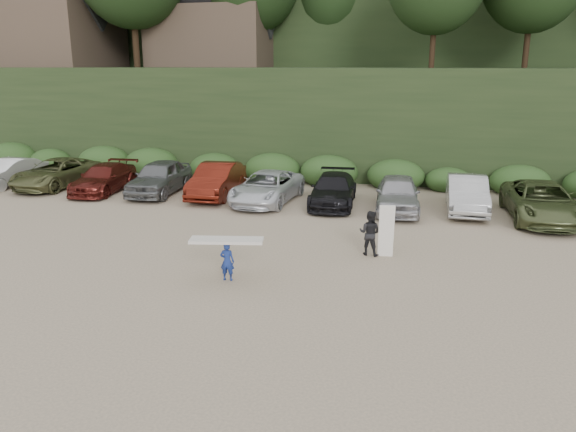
# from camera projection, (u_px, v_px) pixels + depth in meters

# --- Properties ---
(ground) EXTENTS (120.00, 120.00, 0.00)m
(ground) POSITION_uv_depth(u_px,v_px,m) (307.00, 290.00, 15.94)
(ground) COLOR tan
(ground) RESTS_ON ground
(hillside_backdrop) EXTENTS (90.00, 41.50, 28.00)m
(hillside_backdrop) POSITION_uv_depth(u_px,v_px,m) (398.00, 2.00, 46.66)
(hillside_backdrop) COLOR black
(hillside_backdrop) RESTS_ON ground
(parked_cars) EXTENTS (39.30, 6.26, 1.65)m
(parked_cars) POSITION_uv_depth(u_px,v_px,m) (310.00, 188.00, 25.60)
(parked_cars) COLOR #A6A6AA
(parked_cars) RESTS_ON ground
(child_surfer) EXTENTS (2.22, 1.03, 1.28)m
(child_surfer) POSITION_uv_depth(u_px,v_px,m) (227.00, 252.00, 16.43)
(child_surfer) COLOR navy
(child_surfer) RESTS_ON ground
(adult_surfer) EXTENTS (1.23, 0.71, 1.79)m
(adult_surfer) POSITION_uv_depth(u_px,v_px,m) (371.00, 233.00, 18.67)
(adult_surfer) COLOR black
(adult_surfer) RESTS_ON ground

